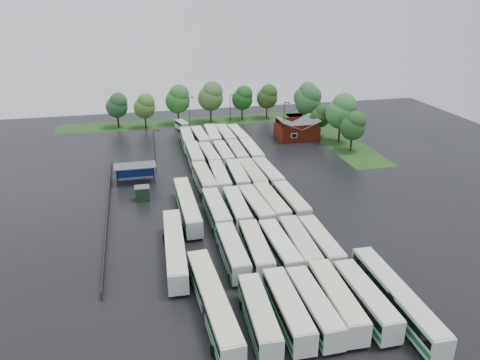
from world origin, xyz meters
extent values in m
plane|color=black|center=(0.00, 0.00, 0.00)|extent=(160.00, 160.00, 0.00)
cube|color=maroon|center=(24.00, 42.80, 1.70)|extent=(10.00, 8.00, 3.40)
cube|color=#4C4F51|center=(21.50, 42.80, 4.30)|extent=(5.07, 8.60, 2.19)
cube|color=#4C4F51|center=(26.50, 42.80, 4.30)|extent=(5.07, 8.60, 2.19)
cube|color=maroon|center=(24.00, 38.80, 3.90)|extent=(9.00, 0.20, 1.20)
cube|color=silver|center=(22.00, 38.75, 2.00)|extent=(1.60, 0.12, 1.20)
cylinder|color=#2D2D30|center=(-20.80, 20.00, 1.70)|extent=(0.16, 0.16, 3.40)
cylinder|color=#2D2D30|center=(-13.60, 20.00, 1.70)|extent=(0.16, 0.16, 3.40)
cylinder|color=#2D2D30|center=(-20.80, 23.20, 1.70)|extent=(0.16, 0.16, 3.40)
cylinder|color=#2D2D30|center=(-13.60, 23.20, 1.70)|extent=(0.16, 0.16, 3.40)
cube|color=#4C4F51|center=(-17.20, 21.60, 3.50)|extent=(8.20, 4.20, 0.15)
cube|color=navy|center=(-17.20, 23.50, 1.60)|extent=(7.60, 0.08, 2.60)
cube|color=black|center=(-16.20, 12.60, 1.25)|extent=(2.50, 2.00, 2.50)
cube|color=#4C4F51|center=(-16.20, 12.60, 2.56)|extent=(2.70, 2.20, 0.12)
cube|color=#1E4214|center=(2.00, 64.80, 0.01)|extent=(80.00, 10.00, 0.01)
cube|color=#1E4214|center=(34.00, 42.80, 0.01)|extent=(10.00, 50.00, 0.01)
cube|color=#2D2D30|center=(-22.20, 8.00, 0.60)|extent=(0.10, 50.00, 1.20)
cube|color=silver|center=(-4.54, -26.17, 1.89)|extent=(3.13, 12.50, 2.84)
cube|color=black|center=(-4.54, -26.17, 2.45)|extent=(3.17, 12.01, 0.91)
cube|color=#106F30|center=(-4.54, -26.17, 1.26)|extent=(3.17, 12.26, 0.63)
cube|color=beige|center=(-4.54, -26.17, 3.36)|extent=(3.01, 12.13, 0.12)
cylinder|color=black|center=(-4.54, -30.14, 0.47)|extent=(2.64, 0.99, 0.99)
cylinder|color=black|center=(-4.54, -22.20, 0.47)|extent=(2.64, 0.99, 0.99)
cube|color=silver|center=(-1.05, -25.89, 1.94)|extent=(2.83, 12.79, 2.92)
cube|color=black|center=(-1.05, -25.89, 2.52)|extent=(2.89, 12.28, 0.94)
cube|color=#10742D|center=(-1.05, -25.89, 1.30)|extent=(2.88, 12.53, 0.64)
cube|color=beige|center=(-1.05, -25.89, 3.45)|extent=(2.72, 12.40, 0.13)
cylinder|color=black|center=(-1.05, -29.97, 0.48)|extent=(2.71, 1.02, 1.02)
cylinder|color=black|center=(-1.05, -21.81, 0.48)|extent=(2.71, 1.02, 1.02)
cube|color=silver|center=(2.02, -26.06, 1.90)|extent=(2.73, 12.54, 2.87)
cube|color=black|center=(2.02, -26.06, 2.48)|extent=(2.79, 12.04, 0.92)
cube|color=#287B44|center=(2.02, -26.06, 1.27)|extent=(2.78, 12.29, 0.63)
cube|color=beige|center=(2.02, -26.06, 3.39)|extent=(2.63, 12.17, 0.13)
cylinder|color=black|center=(2.02, -30.06, 0.47)|extent=(2.66, 1.00, 1.00)
cylinder|color=black|center=(2.02, -22.05, 0.47)|extent=(2.66, 1.00, 1.00)
cube|color=silver|center=(5.02, -25.69, 1.98)|extent=(3.12, 13.13, 2.99)
cube|color=black|center=(5.02, -25.69, 2.58)|extent=(3.17, 12.61, 0.96)
cube|color=#2E7A44|center=(5.02, -25.69, 1.33)|extent=(3.16, 12.87, 0.66)
cube|color=beige|center=(5.02, -25.69, 3.53)|extent=(3.00, 12.73, 0.13)
cylinder|color=black|center=(5.02, -29.87, 0.49)|extent=(2.77, 1.04, 1.04)
cylinder|color=black|center=(5.02, -21.51, 0.49)|extent=(2.77, 1.04, 1.04)
cube|color=silver|center=(8.44, -26.27, 1.95)|extent=(2.81, 12.88, 2.95)
cube|color=black|center=(8.44, -26.27, 2.54)|extent=(2.87, 12.37, 0.94)
cube|color=#117A3B|center=(8.44, -26.27, 1.31)|extent=(2.86, 12.62, 0.65)
cube|color=silver|center=(8.44, -26.27, 3.48)|extent=(2.70, 12.49, 0.13)
cylinder|color=black|center=(8.44, -30.39, 0.48)|extent=(2.73, 1.03, 1.03)
cylinder|color=black|center=(8.44, -22.16, 0.48)|extent=(2.73, 1.03, 1.03)
cube|color=silver|center=(-4.59, -12.06, 1.89)|extent=(2.61, 12.45, 2.85)
cube|color=black|center=(-4.59, -12.06, 2.46)|extent=(2.67, 11.95, 0.91)
cube|color=#186C38|center=(-4.59, -12.06, 1.26)|extent=(2.66, 12.20, 0.63)
cube|color=silver|center=(-4.59, -12.06, 3.37)|extent=(2.51, 12.07, 0.12)
cylinder|color=black|center=(-4.59, -16.04, 0.47)|extent=(2.64, 1.00, 1.00)
cylinder|color=black|center=(-4.59, -8.08, 0.47)|extent=(2.64, 1.00, 1.00)
cube|color=silver|center=(-1.21, -12.24, 1.92)|extent=(3.18, 12.74, 2.90)
cube|color=black|center=(-1.21, -12.24, 2.50)|extent=(3.22, 12.24, 0.93)
cube|color=#277B45|center=(-1.21, -12.24, 1.28)|extent=(3.22, 12.49, 0.64)
cube|color=beige|center=(-1.21, -12.24, 3.42)|extent=(3.06, 12.36, 0.13)
cylinder|color=black|center=(-1.21, -16.29, 0.47)|extent=(2.69, 1.01, 1.01)
cylinder|color=black|center=(-1.21, -8.20, 0.47)|extent=(2.69, 1.01, 1.01)
cube|color=silver|center=(2.13, -12.63, 1.90)|extent=(2.83, 12.52, 2.86)
cube|color=black|center=(2.13, -12.63, 2.47)|extent=(2.88, 12.02, 0.91)
cube|color=#137234|center=(2.13, -12.63, 1.27)|extent=(2.88, 12.27, 0.63)
cube|color=white|center=(2.13, -12.63, 3.38)|extent=(2.72, 12.14, 0.12)
cylinder|color=black|center=(2.13, -16.62, 0.47)|extent=(2.65, 1.00, 1.00)
cylinder|color=black|center=(2.13, -8.64, 0.47)|extent=(2.65, 1.00, 1.00)
cube|color=silver|center=(5.12, -12.63, 1.97)|extent=(3.16, 13.05, 2.97)
cube|color=black|center=(5.12, -12.63, 2.57)|extent=(3.20, 12.54, 0.95)
cube|color=#1C7940|center=(5.12, -12.63, 1.32)|extent=(3.20, 12.79, 0.65)
cube|color=beige|center=(5.12, -12.63, 3.51)|extent=(3.04, 12.66, 0.13)
cylinder|color=black|center=(5.12, -16.78, 0.49)|extent=(2.75, 1.04, 1.04)
cylinder|color=black|center=(5.12, -8.48, 0.49)|extent=(2.75, 1.04, 1.04)
cube|color=silver|center=(8.26, -12.73, 1.89)|extent=(2.62, 12.45, 2.85)
cube|color=black|center=(8.26, -12.73, 2.46)|extent=(2.68, 11.95, 0.91)
cube|color=#1D7337|center=(8.26, -12.73, 1.27)|extent=(2.67, 12.20, 0.63)
cube|color=beige|center=(8.26, -12.73, 3.37)|extent=(2.51, 12.08, 0.12)
cylinder|color=black|center=(8.26, -16.71, 0.47)|extent=(2.64, 1.00, 1.00)
cylinder|color=black|center=(8.26, -8.74, 0.47)|extent=(2.64, 1.00, 1.00)
cube|color=silver|center=(-4.51, 0.93, 1.95)|extent=(2.82, 12.84, 2.94)
cube|color=black|center=(-4.51, 0.93, 2.54)|extent=(2.87, 12.33, 0.94)
cube|color=#197434|center=(-4.51, 0.93, 1.30)|extent=(2.87, 12.58, 0.65)
cube|color=silver|center=(-4.51, 0.93, 3.47)|extent=(2.70, 12.45, 0.13)
cylinder|color=black|center=(-4.51, -3.17, 0.48)|extent=(2.72, 1.02, 1.02)
cylinder|color=black|center=(-4.51, 5.03, 0.48)|extent=(2.72, 1.02, 1.02)
cube|color=silver|center=(-1.03, 1.05, 1.92)|extent=(2.90, 12.70, 2.90)
cube|color=black|center=(-1.03, 1.05, 2.50)|extent=(2.95, 12.20, 0.93)
cube|color=#187136|center=(-1.03, 1.05, 1.29)|extent=(2.94, 12.45, 0.64)
cube|color=silver|center=(-1.03, 1.05, 3.43)|extent=(2.78, 12.32, 0.13)
cylinder|color=black|center=(-1.03, -3.00, 0.47)|extent=(2.69, 1.01, 1.01)
cylinder|color=black|center=(-1.03, 5.10, 0.47)|extent=(2.69, 1.01, 1.01)
cube|color=silver|center=(2.17, 1.06, 1.93)|extent=(3.27, 12.81, 2.91)
cube|color=black|center=(2.17, 1.06, 2.51)|extent=(3.31, 12.30, 0.93)
cube|color=#26783F|center=(2.17, 1.06, 1.29)|extent=(3.31, 12.56, 0.64)
cube|color=#EFE4BF|center=(2.17, 1.06, 3.44)|extent=(3.15, 12.42, 0.13)
cylinder|color=black|center=(2.17, -3.00, 0.48)|extent=(2.70, 1.02, 1.02)
cylinder|color=black|center=(2.17, 5.12, 0.48)|extent=(2.70, 1.02, 1.02)
cube|color=silver|center=(5.04, 1.48, 1.96)|extent=(3.17, 12.98, 2.95)
cube|color=black|center=(5.04, 1.48, 2.55)|extent=(3.21, 12.47, 0.95)
cube|color=#20773F|center=(5.04, 1.48, 1.31)|extent=(3.21, 12.73, 0.65)
cube|color=beige|center=(5.04, 1.48, 3.49)|extent=(3.04, 12.59, 0.13)
cylinder|color=black|center=(5.04, -2.64, 0.48)|extent=(2.74, 1.03, 1.03)
cylinder|color=black|center=(5.04, 5.61, 0.48)|extent=(2.74, 1.03, 1.03)
cube|color=silver|center=(8.59, 1.48, 1.93)|extent=(2.98, 12.75, 2.91)
cube|color=black|center=(8.59, 1.48, 2.51)|extent=(3.03, 12.24, 0.93)
cube|color=#217642|center=(8.59, 1.48, 1.29)|extent=(3.02, 12.50, 0.64)
cube|color=beige|center=(8.59, 1.48, 3.44)|extent=(2.86, 12.37, 0.13)
cylinder|color=black|center=(8.59, -2.58, 0.48)|extent=(2.70, 1.01, 1.01)
cylinder|color=black|center=(8.59, 5.54, 0.48)|extent=(2.70, 1.01, 1.01)
cube|color=silver|center=(-4.39, 14.85, 1.96)|extent=(3.07, 12.94, 2.95)
cube|color=black|center=(-4.39, 14.85, 2.55)|extent=(3.12, 12.43, 0.94)
cube|color=#207A3E|center=(-4.39, 14.85, 1.31)|extent=(3.11, 12.69, 0.65)
cube|color=beige|center=(-4.39, 14.85, 3.49)|extent=(2.95, 12.55, 0.13)
cylinder|color=black|center=(-4.39, 10.73, 0.48)|extent=(2.73, 1.03, 1.03)
cylinder|color=black|center=(-4.39, 18.97, 0.48)|extent=(2.73, 1.03, 1.03)
cube|color=silver|center=(-1.32, 14.93, 1.94)|extent=(3.06, 12.84, 2.93)
cube|color=black|center=(-1.32, 14.93, 2.53)|extent=(3.11, 12.34, 0.94)
cube|color=#17793A|center=(-1.32, 14.93, 1.30)|extent=(3.11, 12.59, 0.64)
cube|color=silver|center=(-1.32, 14.93, 3.46)|extent=(2.94, 12.46, 0.13)
cylinder|color=black|center=(-1.32, 10.84, 0.48)|extent=(2.71, 1.02, 1.02)
cylinder|color=black|center=(-1.32, 19.01, 0.48)|extent=(2.71, 1.02, 1.02)
cube|color=silver|center=(2.18, 15.06, 1.92)|extent=(3.02, 12.70, 2.89)
cube|color=black|center=(2.18, 15.06, 2.50)|extent=(3.07, 12.19, 0.93)
cube|color=#276E44|center=(2.18, 15.06, 1.28)|extent=(3.06, 12.45, 0.64)
cube|color=silver|center=(2.18, 15.06, 3.42)|extent=(2.90, 12.31, 0.13)
cylinder|color=black|center=(2.18, 11.02, 0.47)|extent=(2.68, 1.01, 1.01)
cylinder|color=black|center=(2.18, 19.10, 0.47)|extent=(2.68, 1.01, 1.01)
cube|color=silver|center=(5.04, 14.58, 1.98)|extent=(2.87, 13.05, 2.98)
cube|color=black|center=(5.04, 14.58, 2.58)|extent=(2.93, 12.53, 0.95)
cube|color=#20783C|center=(5.04, 14.58, 1.32)|extent=(2.92, 12.79, 0.66)
cube|color=beige|center=(5.04, 14.58, 3.52)|extent=(2.76, 12.65, 0.13)
cylinder|color=black|center=(5.04, 10.42, 0.49)|extent=(2.77, 1.04, 1.04)
cylinder|color=black|center=(5.04, 18.75, 0.49)|extent=(2.77, 1.04, 1.04)
cube|color=silver|center=(8.21, 14.71, 1.96)|extent=(3.27, 12.99, 2.95)
cube|color=black|center=(8.21, 14.71, 2.55)|extent=(3.31, 12.48, 0.94)
cube|color=#246C3B|center=(8.21, 14.71, 1.31)|extent=(3.31, 12.74, 0.65)
cube|color=silver|center=(8.21, 14.71, 3.49)|extent=(3.14, 12.60, 0.13)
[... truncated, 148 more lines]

